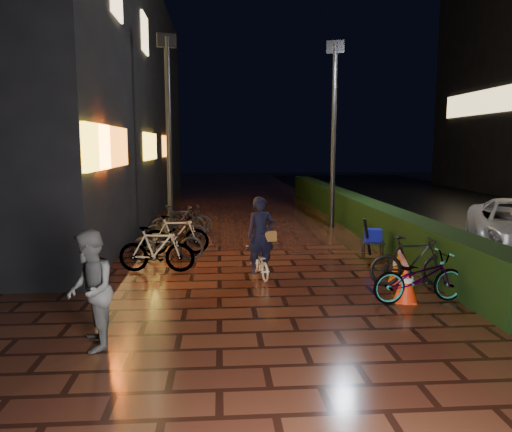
{
  "coord_description": "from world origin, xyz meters",
  "views": [
    {
      "loc": [
        -1.08,
        -8.44,
        2.63
      ],
      "look_at": [
        -0.3,
        2.35,
        1.1
      ],
      "focal_mm": 35.0,
      "sensor_mm": 36.0,
      "label": 1
    }
  ],
  "objects": [
    {
      "name": "lamp_post_hedge",
      "position": [
        2.53,
        7.32,
        3.22
      ],
      "size": [
        0.55,
        0.26,
        5.84
      ],
      "color": "black",
      "rests_on": "ground"
    },
    {
      "name": "cart_assembly",
      "position": [
        2.47,
        2.82,
        0.51
      ],
      "size": [
        0.62,
        0.55,
        1.0
      ],
      "color": "black",
      "rests_on": "ground"
    },
    {
      "name": "hedge",
      "position": [
        3.3,
        8.0,
        0.5
      ],
      "size": [
        0.7,
        20.0,
        1.0
      ],
      "primitive_type": "cube",
      "color": "black",
      "rests_on": "ground"
    },
    {
      "name": "parked_bikes_hedge",
      "position": [
        2.37,
        -0.06,
        0.45
      ],
      "size": [
        1.9,
        1.6,
        0.96
      ],
      "color": "black",
      "rests_on": "ground"
    },
    {
      "name": "ground",
      "position": [
        0.0,
        0.0,
        0.0
      ],
      "size": [
        80.0,
        80.0,
        0.0
      ],
      "primitive_type": "plane",
      "color": "#381911",
      "rests_on": "ground"
    },
    {
      "name": "parked_bikes_storefront",
      "position": [
        -2.26,
        4.25,
        0.45
      ],
      "size": [
        1.91,
        5.23,
        0.96
      ],
      "color": "black",
      "rests_on": "ground"
    },
    {
      "name": "bystander_person",
      "position": [
        -2.77,
        -2.08,
        0.78
      ],
      "size": [
        0.77,
        0.89,
        1.57
      ],
      "primitive_type": "imported",
      "rotation": [
        0.0,
        0.0,
        -1.31
      ],
      "color": "#58575A",
      "rests_on": "ground"
    },
    {
      "name": "traffic_barrier",
      "position": [
        2.19,
        0.13,
        0.32
      ],
      "size": [
        0.72,
        1.56,
        0.63
      ],
      "color": "#FF310D",
      "rests_on": "ground"
    },
    {
      "name": "cyclist",
      "position": [
        -0.29,
        1.28,
        0.61
      ],
      "size": [
        0.64,
        1.2,
        1.64
      ],
      "color": "silver",
      "rests_on": "ground"
    },
    {
      "name": "lamp_post_sf",
      "position": [
        -2.52,
        6.11,
        3.14
      ],
      "size": [
        0.54,
        0.25,
        5.71
      ],
      "color": "black",
      "rests_on": "ground"
    }
  ]
}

